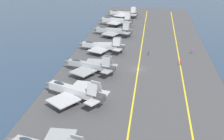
# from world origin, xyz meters

# --- Properties ---
(ground_plane) EXTENTS (2000.00, 2000.00, 0.00)m
(ground_plane) POSITION_xyz_m (0.00, 0.00, 0.00)
(ground_plane) COLOR navy
(carrier_deck) EXTENTS (196.52, 45.47, 0.40)m
(carrier_deck) POSITION_xyz_m (0.00, 0.00, 0.20)
(carrier_deck) COLOR #424244
(carrier_deck) RESTS_ON ground
(deck_stripe_foul_line) EXTENTS (176.86, 2.88, 0.01)m
(deck_stripe_foul_line) POSITION_xyz_m (0.00, -12.50, 0.40)
(deck_stripe_foul_line) COLOR yellow
(deck_stripe_foul_line) RESTS_ON carrier_deck
(deck_stripe_centerline) EXTENTS (176.87, 0.36, 0.01)m
(deck_stripe_centerline) POSITION_xyz_m (0.00, 0.00, 0.40)
(deck_stripe_centerline) COLOR yellow
(deck_stripe_centerline) RESTS_ON carrier_deck
(parked_jet_third) EXTENTS (14.09, 16.89, 6.24)m
(parked_jet_third) POSITION_xyz_m (-21.63, 13.58, 3.13)
(parked_jet_third) COLOR #A8AAAF
(parked_jet_third) RESTS_ON carrier_deck
(parked_jet_fourth) EXTENTS (13.50, 16.63, 5.95)m
(parked_jet_fourth) POSITION_xyz_m (-5.10, 13.56, 2.82)
(parked_jet_fourth) COLOR gray
(parked_jet_fourth) RESTS_ON carrier_deck
(parked_jet_fifth) EXTENTS (12.35, 17.12, 5.60)m
(parked_jet_fifth) POSITION_xyz_m (13.53, 13.56, 2.58)
(parked_jet_fifth) COLOR #9EA3A8
(parked_jet_fifth) RESTS_ON carrier_deck
(parked_jet_sixth) EXTENTS (12.46, 17.33, 5.98)m
(parked_jet_sixth) POSITION_xyz_m (33.85, 12.55, 2.70)
(parked_jet_sixth) COLOR gray
(parked_jet_sixth) RESTS_ON carrier_deck
(parked_jet_seventh) EXTENTS (12.09, 16.62, 6.71)m
(parked_jet_seventh) POSITION_xyz_m (50.16, 13.36, 3.19)
(parked_jet_seventh) COLOR #9EA3A8
(parked_jet_seventh) RESTS_ON carrier_deck
(parked_jet_eighth) EXTENTS (13.69, 17.46, 5.90)m
(parked_jet_eighth) POSITION_xyz_m (69.44, 12.13, 2.62)
(parked_jet_eighth) COLOR #A8AAAF
(parked_jet_eighth) RESTS_ON carrier_deck
(crew_purple_vest) EXTENTS (0.34, 0.43, 1.82)m
(crew_purple_vest) POSITION_xyz_m (16.31, -17.37, 1.40)
(crew_purple_vest) COLOR #4C473D
(crew_purple_vest) RESTS_ON carrier_deck
(crew_blue_vest) EXTENTS (0.46, 0.43, 1.78)m
(crew_blue_vest) POSITION_xyz_m (12.46, -2.77, 1.38)
(crew_blue_vest) COLOR #383328
(crew_blue_vest) RESTS_ON carrier_deck
(crew_green_vest) EXTENTS (0.43, 0.35, 1.75)m
(crew_green_vest) POSITION_xyz_m (55.90, -0.33, 1.36)
(crew_green_vest) COLOR #4C473D
(crew_green_vest) RESTS_ON carrier_deck
(crew_red_vest) EXTENTS (0.40, 0.46, 1.70)m
(crew_red_vest) POSITION_xyz_m (4.85, -12.55, 1.33)
(crew_red_vest) COLOR #4C473D
(crew_red_vest) RESTS_ON carrier_deck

